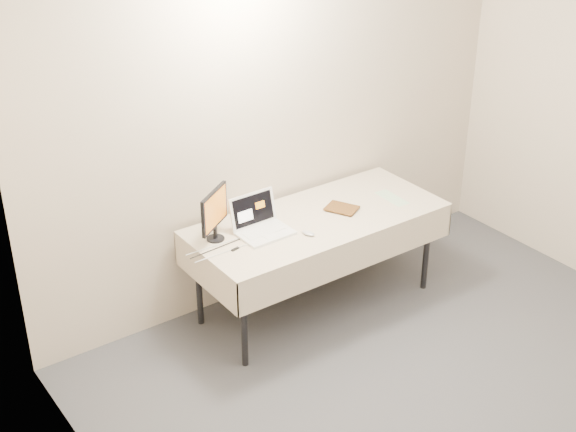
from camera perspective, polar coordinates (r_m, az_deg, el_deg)
back_wall at (r=5.75m, az=-0.55°, el=7.04°), size 4.00×0.10×2.70m
table at (r=5.70m, az=2.11°, el=-0.64°), size 1.86×0.81×0.74m
laptop at (r=5.46m, az=-1.99°, el=-0.53°), size 0.36×0.32×0.25m
monitor at (r=5.30m, az=-5.26°, el=0.33°), size 0.30×0.21×0.36m
book at (r=5.66m, az=3.54°, el=1.10°), size 0.16×0.09×0.22m
alarm_clock at (r=5.61m, az=-3.11°, el=-0.16°), size 0.12×0.08×0.04m
clicker at (r=5.43m, az=1.45°, el=-1.23°), size 0.08×0.11×0.02m
paper_form at (r=5.99m, az=7.40°, el=1.28°), size 0.13×0.29×0.00m
usb_dongle at (r=5.27m, az=-3.78°, el=-2.36°), size 0.06×0.03×0.01m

